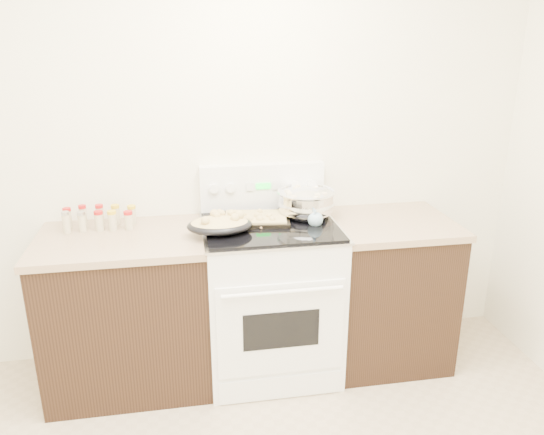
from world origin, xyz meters
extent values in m
cube|color=white|center=(0.00, 1.77, 1.35)|extent=(4.00, 0.05, 2.70)
cube|color=black|center=(-0.48, 1.43, 0.44)|extent=(0.90, 0.64, 0.88)
cube|color=brown|center=(-0.48, 1.43, 0.90)|extent=(0.93, 0.67, 0.04)
cube|color=black|center=(1.08, 1.43, 0.44)|extent=(0.70, 0.64, 0.88)
cube|color=brown|center=(1.08, 1.43, 0.90)|extent=(0.73, 0.67, 0.04)
cube|color=white|center=(0.35, 1.42, 0.46)|extent=(0.76, 0.66, 0.92)
cube|color=white|center=(0.35, 1.08, 0.45)|extent=(0.70, 0.01, 0.55)
cube|color=black|center=(0.35, 1.08, 0.46)|extent=(0.42, 0.01, 0.22)
cylinder|color=white|center=(0.35, 1.04, 0.70)|extent=(0.65, 0.02, 0.02)
cube|color=white|center=(0.35, 1.09, 0.08)|extent=(0.70, 0.01, 0.14)
cube|color=silver|center=(0.35, 1.42, 0.93)|extent=(0.78, 0.68, 0.01)
cube|color=black|center=(0.35, 1.42, 0.94)|extent=(0.74, 0.64, 0.01)
cube|color=white|center=(0.35, 1.72, 1.08)|extent=(0.76, 0.07, 0.28)
cylinder|color=white|center=(0.05, 1.67, 1.10)|extent=(0.06, 0.02, 0.06)
cylinder|color=white|center=(0.15, 1.67, 1.10)|extent=(0.06, 0.02, 0.06)
cylinder|color=white|center=(0.55, 1.67, 1.10)|extent=(0.06, 0.02, 0.06)
cylinder|color=white|center=(0.65, 1.67, 1.10)|extent=(0.06, 0.02, 0.06)
cube|color=#19E533|center=(0.35, 1.67, 1.10)|extent=(0.09, 0.00, 0.04)
cube|color=silver|center=(0.27, 1.67, 1.10)|extent=(0.05, 0.00, 0.05)
cube|color=silver|center=(0.43, 1.67, 1.10)|extent=(0.05, 0.00, 0.05)
ellipsoid|color=silver|center=(0.58, 1.53, 1.01)|extent=(0.44, 0.44, 0.20)
cylinder|color=silver|center=(0.58, 1.53, 0.95)|extent=(0.19, 0.19, 0.01)
torus|color=silver|center=(0.58, 1.53, 1.09)|extent=(0.35, 0.35, 0.02)
cylinder|color=silver|center=(0.58, 1.53, 1.03)|extent=(0.33, 0.33, 0.11)
cylinder|color=brown|center=(0.58, 1.53, 1.08)|extent=(0.30, 0.30, 0.00)
cube|color=#FAE9B9|center=(0.54, 1.63, 1.09)|extent=(0.03, 0.03, 0.02)
cube|color=#FAE9B9|center=(0.58, 1.58, 1.09)|extent=(0.03, 0.03, 0.02)
cube|color=#FAE9B9|center=(0.65, 1.60, 1.09)|extent=(0.03, 0.03, 0.02)
cube|color=#FAE9B9|center=(0.56, 1.65, 1.09)|extent=(0.03, 0.03, 0.02)
cube|color=#FAE9B9|center=(0.48, 1.56, 1.09)|extent=(0.03, 0.03, 0.02)
cube|color=#FAE9B9|center=(0.63, 1.45, 1.09)|extent=(0.03, 0.03, 0.03)
cube|color=#FAE9B9|center=(0.68, 1.48, 1.09)|extent=(0.03, 0.03, 0.02)
cube|color=#FAE9B9|center=(0.58, 1.54, 1.09)|extent=(0.03, 0.03, 0.02)
cube|color=#FAE9B9|center=(0.60, 1.61, 1.09)|extent=(0.03, 0.03, 0.02)
cube|color=#FAE9B9|center=(0.53, 1.56, 1.09)|extent=(0.04, 0.04, 0.03)
cube|color=#FAE9B9|center=(0.49, 1.44, 1.09)|extent=(0.03, 0.03, 0.02)
cube|color=#FAE9B9|center=(0.54, 1.50, 1.09)|extent=(0.04, 0.04, 0.03)
cube|color=#FAE9B9|center=(0.57, 1.47, 1.09)|extent=(0.03, 0.03, 0.02)
cube|color=#FAE9B9|center=(0.47, 1.51, 1.09)|extent=(0.03, 0.03, 0.03)
cube|color=#FAE9B9|center=(0.55, 1.61, 1.09)|extent=(0.02, 0.02, 0.02)
cube|color=#FAE9B9|center=(0.61, 1.41, 1.09)|extent=(0.03, 0.03, 0.02)
ellipsoid|color=black|center=(0.05, 1.34, 0.98)|extent=(0.36, 0.25, 0.08)
ellipsoid|color=tan|center=(0.05, 1.34, 1.00)|extent=(0.32, 0.23, 0.06)
sphere|color=tan|center=(0.07, 1.41, 1.03)|extent=(0.04, 0.04, 0.04)
sphere|color=tan|center=(0.17, 1.36, 1.03)|extent=(0.05, 0.05, 0.05)
sphere|color=tan|center=(-0.02, 1.29, 1.03)|extent=(0.05, 0.05, 0.05)
sphere|color=tan|center=(0.04, 1.38, 1.03)|extent=(0.04, 0.04, 0.04)
sphere|color=tan|center=(0.06, 1.41, 1.03)|extent=(0.04, 0.04, 0.04)
sphere|color=tan|center=(0.03, 1.41, 1.03)|extent=(0.05, 0.05, 0.05)
sphere|color=tan|center=(0.12, 1.40, 1.03)|extent=(0.04, 0.04, 0.04)
sphere|color=tan|center=(0.14, 1.31, 1.03)|extent=(0.05, 0.05, 0.05)
cube|color=black|center=(0.27, 1.48, 0.95)|extent=(0.42, 0.32, 0.02)
cube|color=tan|center=(0.27, 1.48, 0.97)|extent=(0.38, 0.28, 0.02)
sphere|color=tan|center=(0.23, 1.42, 0.98)|extent=(0.03, 0.03, 0.03)
sphere|color=tan|center=(0.28, 1.48, 0.98)|extent=(0.05, 0.05, 0.05)
sphere|color=tan|center=(0.35, 1.46, 0.98)|extent=(0.04, 0.04, 0.04)
sphere|color=tan|center=(0.29, 1.42, 0.98)|extent=(0.04, 0.04, 0.04)
sphere|color=tan|center=(0.31, 1.55, 0.98)|extent=(0.03, 0.03, 0.03)
sphere|color=tan|center=(0.36, 1.40, 0.98)|extent=(0.04, 0.04, 0.04)
sphere|color=tan|center=(0.16, 1.44, 0.98)|extent=(0.04, 0.04, 0.04)
sphere|color=tan|center=(0.20, 1.41, 0.98)|extent=(0.03, 0.03, 0.03)
sphere|color=tan|center=(0.16, 1.57, 0.98)|extent=(0.03, 0.03, 0.03)
sphere|color=tan|center=(0.21, 1.52, 0.98)|extent=(0.03, 0.03, 0.03)
cylinder|color=tan|center=(0.20, 1.42, 0.95)|extent=(0.18, 0.16, 0.01)
sphere|color=tan|center=(0.12, 1.35, 0.96)|extent=(0.04, 0.04, 0.04)
sphere|color=#85ADC6|center=(0.60, 1.36, 0.98)|extent=(0.09, 0.09, 0.09)
cylinder|color=#85ADC6|center=(0.64, 1.46, 1.00)|extent=(0.13, 0.26, 0.07)
cylinder|color=#BFB28C|center=(-0.79, 1.63, 0.97)|extent=(0.04, 0.04, 0.10)
cylinder|color=#B21414|center=(-0.79, 1.63, 1.03)|extent=(0.05, 0.05, 0.02)
cylinder|color=#BFB28C|center=(-0.70, 1.64, 0.97)|extent=(0.04, 0.04, 0.11)
cylinder|color=#B21414|center=(-0.70, 1.64, 1.04)|extent=(0.04, 0.04, 0.02)
cylinder|color=#BFB28C|center=(-0.61, 1.63, 0.97)|extent=(0.04, 0.04, 0.11)
cylinder|color=#B21414|center=(-0.61, 1.63, 1.04)|extent=(0.04, 0.04, 0.02)
cylinder|color=#BFB28C|center=(-0.52, 1.64, 0.97)|extent=(0.05, 0.05, 0.10)
cylinder|color=gold|center=(-0.52, 1.64, 1.03)|extent=(0.05, 0.05, 0.02)
cylinder|color=#BFB28C|center=(-0.43, 1.64, 0.97)|extent=(0.05, 0.05, 0.09)
cylinder|color=gold|center=(-0.43, 1.64, 1.02)|extent=(0.05, 0.05, 0.02)
cylinder|color=#BFB28C|center=(-0.78, 1.54, 0.97)|extent=(0.04, 0.04, 0.11)
cylinder|color=#B2B2B7|center=(-0.78, 1.54, 1.04)|extent=(0.04, 0.04, 0.02)
cylinder|color=#BFB28C|center=(-0.70, 1.54, 0.97)|extent=(0.04, 0.04, 0.10)
cylinder|color=#B2B2B7|center=(-0.70, 1.54, 1.03)|extent=(0.05, 0.05, 0.02)
cylinder|color=#BFB28C|center=(-0.60, 1.55, 0.97)|extent=(0.05, 0.05, 0.10)
cylinder|color=#B21414|center=(-0.60, 1.55, 1.03)|extent=(0.05, 0.05, 0.02)
cylinder|color=#BFB28C|center=(-0.53, 1.54, 0.97)|extent=(0.05, 0.05, 0.10)
cylinder|color=gold|center=(-0.53, 1.54, 1.03)|extent=(0.05, 0.05, 0.02)
cylinder|color=#BFB28C|center=(-0.44, 1.53, 0.97)|extent=(0.05, 0.05, 0.09)
cylinder|color=#B21414|center=(-0.44, 1.53, 1.02)|extent=(0.05, 0.05, 0.02)
camera|label=1|loc=(-0.13, -1.38, 1.97)|focal=35.00mm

